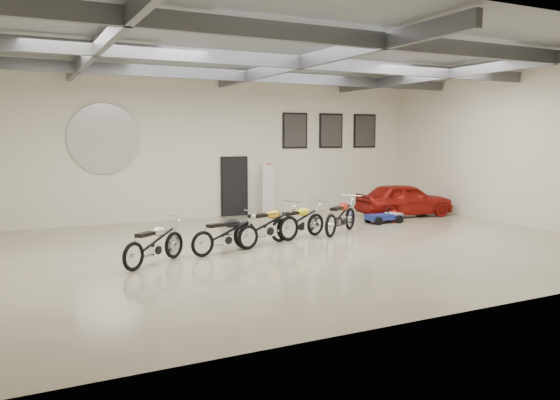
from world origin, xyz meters
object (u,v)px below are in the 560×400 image
motorcycle_gold (268,224)px  motorcycle_yellow (298,220)px  vintage_car (404,199)px  motorcycle_red (341,215)px  motorcycle_silver (154,242)px  banner_stand (268,190)px  go_kart (387,215)px  motorcycle_black (226,233)px

motorcycle_gold → motorcycle_yellow: size_ratio=1.08×
vintage_car → motorcycle_red: bearing=123.7°
motorcycle_silver → motorcycle_yellow: 4.58m
motorcycle_silver → motorcycle_red: bearing=-22.4°
motorcycle_yellow → banner_stand: bearing=58.5°
banner_stand → motorcycle_silver: banner_stand is taller
banner_stand → motorcycle_gold: banner_stand is taller
motorcycle_yellow → motorcycle_gold: bearing=-178.5°
vintage_car → motorcycle_yellow: bearing=118.8°
motorcycle_silver → go_kart: motorcycle_silver is taller
motorcycle_black → motorcycle_silver: bearing=178.4°
motorcycle_silver → motorcycle_red: 6.12m
motorcycle_red → motorcycle_silver: bearing=159.7°
motorcycle_gold → go_kart: (5.18, 1.60, -0.29)m
motorcycle_gold → banner_stand: bearing=50.1°
vintage_car → go_kart: bearing=129.7°
motorcycle_gold → vintage_car: vintage_car is taller
banner_stand → vintage_car: bearing=-37.9°
motorcycle_black → motorcycle_red: 4.20m
banner_stand → motorcycle_gold: bearing=-124.6°
banner_stand → motorcycle_silver: bearing=-142.9°
banner_stand → motorcycle_red: bearing=-94.9°
motorcycle_silver → vintage_car: 10.55m
motorcycle_silver → motorcycle_black: bearing=-24.0°
motorcycle_silver → banner_stand: bearing=9.8°
banner_stand → go_kart: 4.43m
motorcycle_red → vintage_car: 4.49m
banner_stand → go_kart: bearing=-59.0°
vintage_car → motorcycle_black: bearing=118.1°
go_kart → vintage_car: (1.52, 0.96, 0.33)m
motorcycle_yellow → vintage_car: bearing=4.9°
motorcycle_black → motorcycle_yellow: 2.66m
banner_stand → motorcycle_yellow: (-1.21, -4.57, -0.41)m
motorcycle_gold → vintage_car: (6.69, 2.56, 0.04)m
motorcycle_yellow → motorcycle_black: bearing=-177.1°
motorcycle_yellow → motorcycle_red: (1.54, 0.19, 0.02)m
motorcycle_black → go_kart: size_ratio=1.29×
go_kart → motorcycle_silver: bearing=-163.9°
banner_stand → go_kart: (2.83, -3.34, -0.66)m
motorcycle_red → motorcycle_gold: bearing=157.4°
banner_stand → motorcycle_yellow: banner_stand is taller
motorcycle_red → vintage_car: bearing=-8.0°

